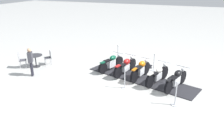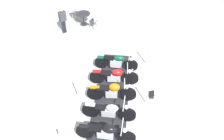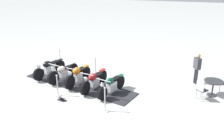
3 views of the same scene
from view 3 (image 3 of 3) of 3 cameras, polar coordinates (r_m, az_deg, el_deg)
name	(u,v)px [view 3 (image 3 of 3)]	position (r m, az deg, el deg)	size (l,w,h in m)	color
ground_plane	(79,85)	(13.40, -7.43, -3.23)	(80.00, 80.00, 0.00)	silver
display_platform	(79,84)	(13.39, -7.43, -3.15)	(6.26, 1.46, 0.04)	#28282D
motorcycle_black	(49,68)	(14.49, -13.82, 0.50)	(0.97, 2.16, 1.00)	black
motorcycle_cream	(63,72)	(13.83, -10.84, -0.48)	(0.96, 2.12, 1.04)	black
motorcycle_copper	(78,75)	(13.17, -7.59, -1.14)	(0.70, 2.11, 1.04)	black
motorcycle_maroon	(94,80)	(12.59, -4.05, -2.29)	(0.82, 2.24, 1.00)	black
motorcycle_forest	(111,85)	(12.08, -0.15, -3.42)	(0.96, 2.08, 0.93)	black
stanchion_left_mid	(96,70)	(14.35, -3.68, 0.07)	(0.33, 0.33, 1.06)	silver
stanchion_right_mid	(58,88)	(12.24, -11.99, -3.97)	(0.28, 0.28, 1.08)	silver
stanchion_left_front	(60,61)	(15.98, -11.43, 2.02)	(0.33, 0.33, 1.12)	silver
stanchion_right_rear	(105,104)	(10.72, -1.58, -7.49)	(0.33, 0.33, 1.13)	silver
info_placard	(61,99)	(11.94, -11.18, -6.37)	(0.43, 0.31, 0.19)	#333338
cafe_table	(213,84)	(12.85, 21.58, -2.96)	(0.87, 0.87, 0.75)	#2D2D33
cafe_chair_across_table	(201,89)	(12.24, 19.24, -4.01)	(0.56, 0.56, 0.93)	#B7B7BC
bystander_person	(197,66)	(13.79, 18.38, 0.86)	(0.39, 0.46, 1.61)	#23232D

